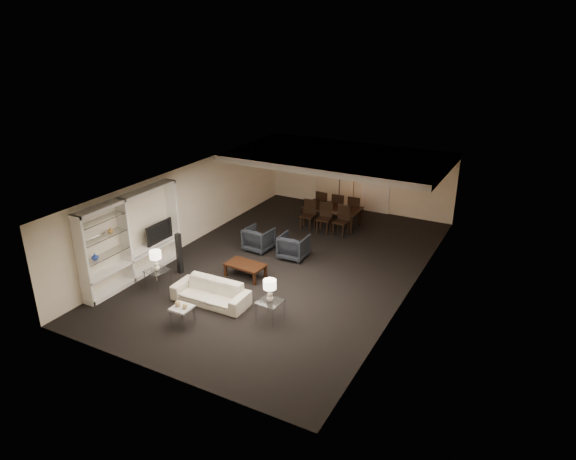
% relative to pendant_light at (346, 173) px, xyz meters
% --- Properties ---
extents(floor, '(11.00, 11.00, 0.00)m').
position_rel_pendant_light_xyz_m(floor, '(-0.30, -3.50, -1.92)').
color(floor, black).
rests_on(floor, ground).
extents(ceiling, '(7.00, 11.00, 0.02)m').
position_rel_pendant_light_xyz_m(ceiling, '(-0.30, -3.50, 0.58)').
color(ceiling, silver).
rests_on(ceiling, ground).
extents(wall_back, '(7.00, 0.02, 2.50)m').
position_rel_pendant_light_xyz_m(wall_back, '(-0.30, 2.00, -0.67)').
color(wall_back, beige).
rests_on(wall_back, ground).
extents(wall_front, '(7.00, 0.02, 2.50)m').
position_rel_pendant_light_xyz_m(wall_front, '(-0.30, -9.00, -0.67)').
color(wall_front, beige).
rests_on(wall_front, ground).
extents(wall_left, '(0.02, 11.00, 2.50)m').
position_rel_pendant_light_xyz_m(wall_left, '(-3.80, -3.50, -0.67)').
color(wall_left, beige).
rests_on(wall_left, ground).
extents(wall_right, '(0.02, 11.00, 2.50)m').
position_rel_pendant_light_xyz_m(wall_right, '(3.20, -3.50, -0.67)').
color(wall_right, beige).
rests_on(wall_right, ground).
extents(ceiling_soffit, '(7.00, 4.00, 0.20)m').
position_rel_pendant_light_xyz_m(ceiling_soffit, '(-0.30, 0.00, 0.48)').
color(ceiling_soffit, silver).
rests_on(ceiling_soffit, ceiling).
extents(curtains, '(1.50, 0.12, 2.40)m').
position_rel_pendant_light_xyz_m(curtains, '(-1.20, 1.92, -0.72)').
color(curtains, beige).
rests_on(curtains, wall_back).
extents(door, '(0.90, 0.05, 2.10)m').
position_rel_pendant_light_xyz_m(door, '(0.40, 1.97, -0.87)').
color(door, silver).
rests_on(door, wall_back).
extents(painting, '(0.95, 0.04, 0.65)m').
position_rel_pendant_light_xyz_m(painting, '(1.80, 1.96, -0.37)').
color(painting, '#142D38').
rests_on(painting, wall_back).
extents(media_unit, '(0.38, 3.40, 2.35)m').
position_rel_pendant_light_xyz_m(media_unit, '(-3.61, -6.10, -0.74)').
color(media_unit, white).
rests_on(media_unit, wall_left).
extents(pendant_light, '(0.52, 0.52, 0.24)m').
position_rel_pendant_light_xyz_m(pendant_light, '(0.00, 0.00, 0.00)').
color(pendant_light, '#D8591E').
rests_on(pendant_light, ceiling_soffit).
extents(sofa, '(1.97, 0.81, 0.57)m').
position_rel_pendant_light_xyz_m(sofa, '(-1.00, -6.26, -1.64)').
color(sofa, beige).
rests_on(sofa, floor).
extents(coffee_table, '(1.11, 0.70, 0.38)m').
position_rel_pendant_light_xyz_m(coffee_table, '(-1.00, -4.66, -1.73)').
color(coffee_table, black).
rests_on(coffee_table, floor).
extents(armchair_left, '(0.82, 0.84, 0.72)m').
position_rel_pendant_light_xyz_m(armchair_left, '(-1.60, -2.96, -1.56)').
color(armchair_left, black).
rests_on(armchair_left, floor).
extents(armchair_right, '(0.80, 0.82, 0.72)m').
position_rel_pendant_light_xyz_m(armchair_right, '(-0.40, -2.96, -1.56)').
color(armchair_right, black).
rests_on(armchair_right, floor).
extents(side_table_left, '(0.59, 0.59, 0.50)m').
position_rel_pendant_light_xyz_m(side_table_left, '(-2.70, -6.26, -1.67)').
color(side_table_left, white).
rests_on(side_table_left, floor).
extents(side_table_right, '(0.58, 0.58, 0.50)m').
position_rel_pendant_light_xyz_m(side_table_right, '(0.70, -6.26, -1.67)').
color(side_table_right, white).
rests_on(side_table_right, floor).
extents(table_lamp_left, '(0.30, 0.30, 0.55)m').
position_rel_pendant_light_xyz_m(table_lamp_left, '(-2.70, -6.26, -1.14)').
color(table_lamp_left, '#EFE6CA').
rests_on(table_lamp_left, side_table_left).
extents(table_lamp_right, '(0.31, 0.31, 0.55)m').
position_rel_pendant_light_xyz_m(table_lamp_right, '(0.70, -6.26, -1.14)').
color(table_lamp_right, beige).
rests_on(table_lamp_right, side_table_right).
extents(marble_table, '(0.45, 0.45, 0.45)m').
position_rel_pendant_light_xyz_m(marble_table, '(-1.00, -7.36, -1.70)').
color(marble_table, silver).
rests_on(marble_table, floor).
extents(gold_gourd_a, '(0.14, 0.14, 0.14)m').
position_rel_pendant_light_xyz_m(gold_gourd_a, '(-1.10, -7.36, -1.40)').
color(gold_gourd_a, tan).
rests_on(gold_gourd_a, marble_table).
extents(gold_gourd_b, '(0.12, 0.12, 0.12)m').
position_rel_pendant_light_xyz_m(gold_gourd_b, '(-0.90, -7.36, -1.41)').
color(gold_gourd_b, '#DFB976').
rests_on(gold_gourd_b, marble_table).
extents(television, '(1.00, 0.13, 0.57)m').
position_rel_pendant_light_xyz_m(television, '(-3.58, -5.19, -0.88)').
color(television, black).
rests_on(television, media_unit).
extents(vase_blue, '(0.18, 0.18, 0.18)m').
position_rel_pendant_light_xyz_m(vase_blue, '(-3.61, -7.38, -0.77)').
color(vase_blue, '#253DA2').
rests_on(vase_blue, media_unit).
extents(vase_amber, '(0.15, 0.15, 0.16)m').
position_rel_pendant_light_xyz_m(vase_amber, '(-3.61, -6.79, -0.28)').
color(vase_amber, '#AF7C3A').
rests_on(vase_amber, media_unit).
extents(floor_speaker, '(0.15, 0.15, 1.17)m').
position_rel_pendant_light_xyz_m(floor_speaker, '(-2.73, -5.31, -1.33)').
color(floor_speaker, black).
rests_on(floor_speaker, floor).
extents(dining_table, '(1.91, 1.08, 0.67)m').
position_rel_pendant_light_xyz_m(dining_table, '(-0.43, -0.08, -1.59)').
color(dining_table, black).
rests_on(dining_table, floor).
extents(chair_nl, '(0.47, 0.47, 0.99)m').
position_rel_pendant_light_xyz_m(chair_nl, '(-1.03, -0.73, -1.42)').
color(chair_nl, black).
rests_on(chair_nl, floor).
extents(chair_nm, '(0.50, 0.50, 0.99)m').
position_rel_pendant_light_xyz_m(chair_nm, '(-0.43, -0.73, -1.42)').
color(chair_nm, black).
rests_on(chair_nm, floor).
extents(chair_nr, '(0.50, 0.50, 0.99)m').
position_rel_pendant_light_xyz_m(chair_nr, '(0.17, -0.73, -1.42)').
color(chair_nr, black).
rests_on(chair_nr, floor).
extents(chair_fl, '(0.48, 0.48, 0.99)m').
position_rel_pendant_light_xyz_m(chair_fl, '(-1.03, 0.57, -1.42)').
color(chair_fl, black).
rests_on(chair_fl, floor).
extents(chair_fm, '(0.48, 0.48, 0.99)m').
position_rel_pendant_light_xyz_m(chair_fm, '(-0.43, 0.57, -1.42)').
color(chair_fm, black).
rests_on(chair_fm, floor).
extents(chair_fr, '(0.47, 0.47, 0.99)m').
position_rel_pendant_light_xyz_m(chair_fr, '(0.17, 0.57, -1.42)').
color(chair_fr, black).
rests_on(chair_fr, floor).
extents(floor_lamp, '(0.25, 0.25, 1.67)m').
position_rel_pendant_light_xyz_m(floor_lamp, '(-0.92, 1.70, -1.09)').
color(floor_lamp, black).
rests_on(floor_lamp, floor).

